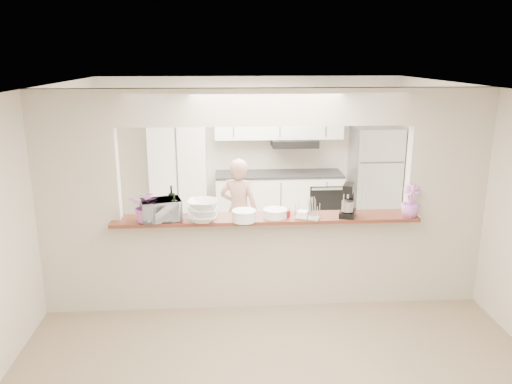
{
  "coord_description": "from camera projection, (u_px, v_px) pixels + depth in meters",
  "views": [
    {
      "loc": [
        -0.45,
        -5.33,
        2.83
      ],
      "look_at": [
        -0.09,
        0.3,
        1.28
      ],
      "focal_mm": 35.0,
      "sensor_mm": 36.0,
      "label": 1
    }
  ],
  "objects": [
    {
      "name": "partition",
      "position": [
        266.0,
        181.0,
        5.51
      ],
      "size": [
        5.0,
        0.15,
        2.5
      ],
      "color": "beige",
      "rests_on": "floor"
    },
    {
      "name": "plate_stack_a",
      "position": [
        244.0,
        216.0,
        5.4
      ],
      "size": [
        0.26,
        0.26,
        0.12
      ],
      "color": "white",
      "rests_on": "bar_counter"
    },
    {
      "name": "kitchen_cabinets",
      "position": [
        241.0,
        171.0,
        8.26
      ],
      "size": [
        3.15,
        0.62,
        2.25
      ],
      "color": "white",
      "rests_on": "floor"
    },
    {
      "name": "red_bowl",
      "position": [
        284.0,
        213.0,
        5.59
      ],
      "size": [
        0.15,
        0.15,
        0.07
      ],
      "primitive_type": "cylinder",
      "color": "maroon",
      "rests_on": "bar_counter"
    },
    {
      "name": "toaster_oven",
      "position": [
        161.0,
        210.0,
        5.42
      ],
      "size": [
        0.48,
        0.38,
        0.23
      ],
      "primitive_type": "imported",
      "rotation": [
        0.0,
        0.0,
        0.26
      ],
      "color": "#AEAEB3",
      "rests_on": "bar_counter"
    },
    {
      "name": "tile_overlay",
      "position": [
        257.0,
        252.0,
        7.4
      ],
      "size": [
        5.0,
        2.9,
        0.01
      ],
      "primitive_type": "cube",
      "color": "#BCB7AA",
      "rests_on": "floor"
    },
    {
      "name": "plate_stack_b",
      "position": [
        275.0,
        213.0,
        5.53
      ],
      "size": [
        0.27,
        0.27,
        0.09
      ],
      "color": "white",
      "rests_on": "bar_counter"
    },
    {
      "name": "flower_right",
      "position": [
        411.0,
        201.0,
        5.52
      ],
      "size": [
        0.23,
        0.23,
        0.36
      ],
      "primitive_type": "imported",
      "rotation": [
        0.0,
        0.0,
        -0.16
      ],
      "color": "#CC70D0",
      "rests_on": "bar_counter"
    },
    {
      "name": "floor",
      "position": [
        265.0,
        303.0,
        5.91
      ],
      "size": [
        6.0,
        6.0,
        0.0
      ],
      "primitive_type": "plane",
      "color": "gray",
      "rests_on": "ground"
    },
    {
      "name": "wine_bottle_a",
      "position": [
        172.0,
        204.0,
        5.58
      ],
      "size": [
        0.07,
        0.07,
        0.34
      ],
      "color": "black",
      "rests_on": "bar_counter"
    },
    {
      "name": "stand_mixer",
      "position": [
        348.0,
        201.0,
        5.55
      ],
      "size": [
        0.24,
        0.29,
        0.38
      ],
      "color": "black",
      "rests_on": "bar_counter"
    },
    {
      "name": "refrigerator",
      "position": [
        374.0,
        177.0,
        8.36
      ],
      "size": [
        0.75,
        0.7,
        1.7
      ],
      "primitive_type": "cube",
      "color": "silver",
      "rests_on": "floor"
    },
    {
      "name": "wine_bottle_b",
      "position": [
        175.0,
        210.0,
        5.38
      ],
      "size": [
        0.06,
        0.06,
        0.32
      ],
      "color": "black",
      "rests_on": "bar_counter"
    },
    {
      "name": "utensil_caddy",
      "position": [
        308.0,
        210.0,
        5.47
      ],
      "size": [
        0.3,
        0.24,
        0.25
      ],
      "color": "silver",
      "rests_on": "bar_counter"
    },
    {
      "name": "tan_bowl",
      "position": [
        276.0,
        213.0,
        5.59
      ],
      "size": [
        0.15,
        0.15,
        0.07
      ],
      "primitive_type": "cylinder",
      "color": "beige",
      "rests_on": "bar_counter"
    },
    {
      "name": "flower_left",
      "position": [
        146.0,
        206.0,
        5.34
      ],
      "size": [
        0.4,
        0.37,
        0.37
      ],
      "primitive_type": "imported",
      "rotation": [
        0.0,
        0.0,
        -0.31
      ],
      "color": "pink",
      "rests_on": "bar_counter"
    },
    {
      "name": "bar_counter",
      "position": [
        265.0,
        258.0,
        5.75
      ],
      "size": [
        3.4,
        0.38,
        1.09
      ],
      "color": "beige",
      "rests_on": "floor"
    },
    {
      "name": "serving_bowls",
      "position": [
        202.0,
        211.0,
        5.38
      ],
      "size": [
        0.34,
        0.34,
        0.23
      ],
      "primitive_type": "imported",
      "rotation": [
        0.0,
        0.0,
        -0.08
      ],
      "color": "white",
      "rests_on": "bar_counter"
    },
    {
      "name": "person",
      "position": [
        239.0,
        211.0,
        6.92
      ],
      "size": [
        0.62,
        0.51,
        1.48
      ],
      "primitive_type": "imported",
      "rotation": [
        0.0,
        0.0,
        2.81
      ],
      "color": "tan",
      "rests_on": "floor"
    }
  ]
}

